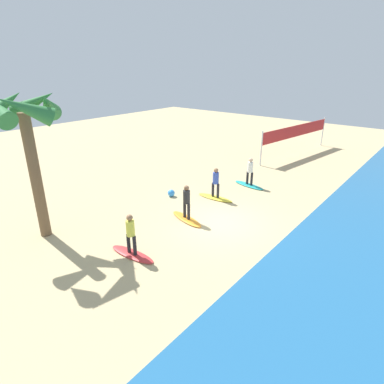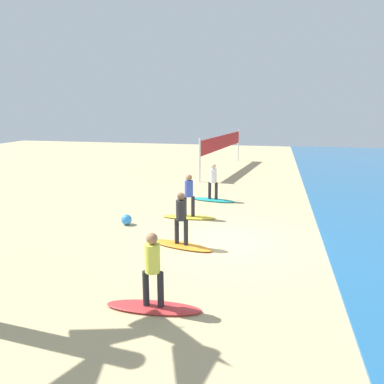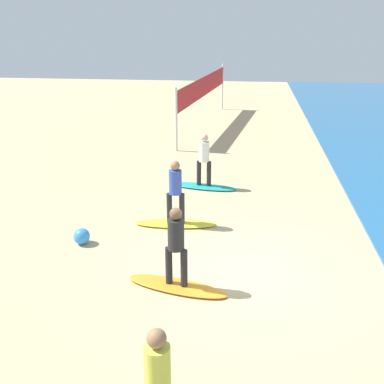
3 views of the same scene
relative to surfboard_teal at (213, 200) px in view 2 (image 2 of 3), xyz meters
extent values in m
plane|color=tan|center=(5.10, 1.33, -0.04)|extent=(60.00, 60.00, 0.00)
ellipsoid|color=teal|center=(0.00, 0.00, 0.00)|extent=(0.89, 2.16, 0.09)
cylinder|color=#232328|center=(0.03, 0.16, 0.43)|extent=(0.14, 0.14, 0.78)
cylinder|color=#232328|center=(-0.03, -0.16, 0.43)|extent=(0.14, 0.14, 0.78)
cylinder|color=white|center=(0.00, 0.00, 1.14)|extent=(0.32, 0.32, 0.62)
sphere|color=beige|center=(0.00, 0.00, 1.56)|extent=(0.24, 0.24, 0.24)
ellipsoid|color=yellow|center=(2.86, -0.46, 0.00)|extent=(0.68, 2.13, 0.09)
cylinder|color=#232328|center=(2.85, -0.30, 0.43)|extent=(0.14, 0.14, 0.78)
cylinder|color=#232328|center=(2.87, -0.62, 0.43)|extent=(0.14, 0.14, 0.78)
cylinder|color=#334CAD|center=(2.86, -0.46, 1.14)|extent=(0.32, 0.32, 0.62)
sphere|color=#9E704C|center=(2.86, -0.46, 1.56)|extent=(0.24, 0.24, 0.24)
ellipsoid|color=orange|center=(5.82, -0.01, 0.00)|extent=(1.05, 2.17, 0.09)
cylinder|color=#232328|center=(5.86, 0.15, 0.43)|extent=(0.14, 0.14, 0.78)
cylinder|color=#232328|center=(5.78, -0.16, 0.43)|extent=(0.14, 0.14, 0.78)
cylinder|color=#262628|center=(5.82, -0.01, 1.14)|extent=(0.32, 0.32, 0.62)
sphere|color=brown|center=(5.82, -0.01, 1.56)|extent=(0.24, 0.24, 0.24)
ellipsoid|color=red|center=(9.44, 0.31, 0.00)|extent=(0.71, 2.13, 0.09)
cylinder|color=#232328|center=(9.43, 0.46, 0.43)|extent=(0.14, 0.14, 0.78)
cylinder|color=#232328|center=(9.46, 0.15, 0.43)|extent=(0.14, 0.14, 0.78)
cylinder|color=#E0E04C|center=(9.44, 0.31, 1.14)|extent=(0.32, 0.32, 0.62)
sphere|color=#9E704C|center=(9.44, 0.31, 1.56)|extent=(0.24, 0.24, 0.24)
cylinder|color=silver|center=(-13.04, -0.16, 1.21)|extent=(0.10, 0.10, 2.50)
cylinder|color=silver|center=(-4.13, -1.47, 1.21)|extent=(0.10, 0.10, 2.50)
cube|color=red|center=(-8.58, -0.81, 1.85)|extent=(8.91, 1.34, 0.90)
sphere|color=#338CE5|center=(4.16, -2.52, 0.15)|extent=(0.39, 0.39, 0.39)
camera|label=1|loc=(16.22, 8.77, 6.84)|focal=30.16mm
camera|label=2|loc=(16.18, 2.67, 4.21)|focal=34.25mm
camera|label=3|loc=(13.89, 1.23, 5.09)|focal=44.34mm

